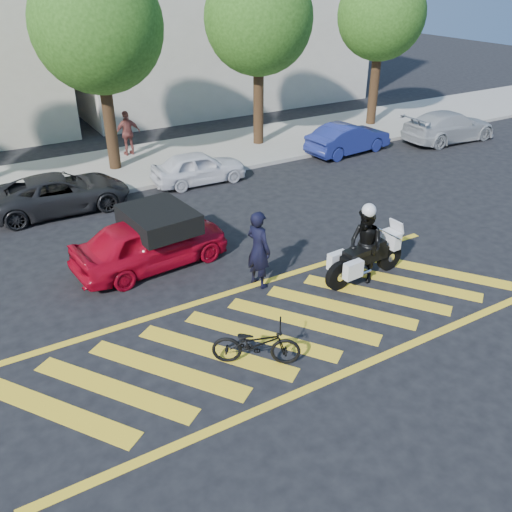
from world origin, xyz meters
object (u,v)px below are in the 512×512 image
parked_far_right (449,126)px  bicycle (256,344)px  parked_mid_left (60,193)px  officer_moto (365,246)px  red_convertible (151,242)px  parked_mid_right (199,167)px  parked_right (348,138)px  officer_bike (259,249)px  police_motorcycle (364,258)px

parked_far_right → bicycle: bearing=122.5°
parked_mid_left → officer_moto: bearing=-145.0°
officer_moto → red_convertible: size_ratio=0.47×
red_convertible → parked_mid_right: 6.29m
parked_mid_left → parked_right: bearing=-88.4°
officer_bike → officer_moto: 2.68m
red_convertible → parked_mid_left: 5.17m
officer_bike → parked_mid_right: 7.55m
parked_mid_left → parked_right: size_ratio=1.14×
bicycle → parked_far_right: 17.91m
parked_right → parked_far_right: size_ratio=0.83×
officer_bike → officer_moto: bearing=-128.4°
officer_moto → parked_mid_left: bearing=-150.1°
parked_mid_right → officer_moto: bearing=-172.9°
red_convertible → officer_moto: bearing=-133.5°
red_convertible → parked_right: 11.88m
police_motorcycle → parked_right: bearing=49.5°
parked_far_right → police_motorcycle: bearing=125.7°
bicycle → parked_right: bearing=-13.5°
parked_mid_right → parked_mid_left: bearing=93.0°
police_motorcycle → parked_right: (6.36, 8.46, 0.03)m
parked_right → bicycle: bearing=128.2°
officer_bike → parked_right: size_ratio=0.52×
police_motorcycle → parked_right: size_ratio=0.65×
red_convertible → parked_right: size_ratio=1.07×
parked_mid_right → parked_right: size_ratio=0.90×
red_convertible → parked_far_right: size_ratio=0.90×
parked_right → officer_bike: bearing=124.3°
police_motorcycle → officer_moto: bearing=168.1°
officer_bike → police_motorcycle: (2.45, -1.14, -0.40)m
officer_bike → bicycle: officer_bike is taller
police_motorcycle → officer_bike: bearing=151.5°
parked_mid_right → officer_bike: bearing=169.1°
officer_bike → parked_mid_right: (1.82, 7.32, -0.42)m
bicycle → red_convertible: (-0.35, 4.88, 0.24)m
parked_right → parked_far_right: bearing=-105.7°
parked_mid_right → parked_far_right: 12.10m
parked_right → parked_far_right: parked_far_right is taller
officer_moto → police_motorcycle: bearing=78.1°
parked_mid_left → parked_far_right: parked_far_right is taller
red_convertible → parked_far_right: (15.83, 4.11, -0.04)m
bicycle → parked_far_right: size_ratio=0.39×
police_motorcycle → red_convertible: size_ratio=0.61×
bicycle → police_motorcycle: police_motorcycle is taller
bicycle → parked_mid_right: (3.42, 9.91, 0.12)m
parked_right → parked_far_right: 5.16m
bicycle → officer_moto: size_ratio=0.92×
officer_bike → bicycle: 3.10m
bicycle → officer_moto: (4.03, 1.46, 0.50)m
officer_moto → red_convertible: (-4.38, 3.42, -0.26)m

